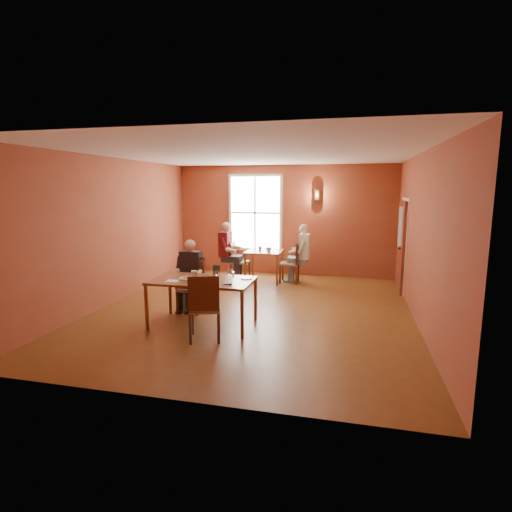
% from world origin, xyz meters
% --- Properties ---
extents(ground, '(6.00, 7.00, 0.01)m').
position_xyz_m(ground, '(0.00, 0.00, 0.00)').
color(ground, brown).
rests_on(ground, ground).
extents(wall_back, '(6.00, 0.04, 3.00)m').
position_xyz_m(wall_back, '(0.00, 3.50, 1.50)').
color(wall_back, brown).
rests_on(wall_back, ground).
extents(wall_front, '(6.00, 0.04, 3.00)m').
position_xyz_m(wall_front, '(0.00, -3.50, 1.50)').
color(wall_front, brown).
rests_on(wall_front, ground).
extents(wall_left, '(0.04, 7.00, 3.00)m').
position_xyz_m(wall_left, '(-3.00, 0.00, 1.50)').
color(wall_left, brown).
rests_on(wall_left, ground).
extents(wall_right, '(0.04, 7.00, 3.00)m').
position_xyz_m(wall_right, '(3.00, 0.00, 1.50)').
color(wall_right, brown).
rests_on(wall_right, ground).
extents(ceiling, '(6.00, 7.00, 0.04)m').
position_xyz_m(ceiling, '(0.00, 0.00, 3.00)').
color(ceiling, white).
rests_on(ceiling, wall_back).
extents(window, '(1.36, 0.10, 1.96)m').
position_xyz_m(window, '(-0.80, 3.45, 1.70)').
color(window, white).
rests_on(window, wall_back).
extents(door, '(0.12, 1.04, 2.10)m').
position_xyz_m(door, '(2.94, 2.30, 1.05)').
color(door, maroon).
rests_on(door, ground).
extents(wall_sconce, '(0.16, 0.16, 0.28)m').
position_xyz_m(wall_sconce, '(0.90, 3.40, 2.20)').
color(wall_sconce, brown).
rests_on(wall_sconce, wall_back).
extents(main_table, '(1.75, 0.98, 0.82)m').
position_xyz_m(main_table, '(-0.65, -1.05, 0.41)').
color(main_table, brown).
rests_on(main_table, ground).
extents(chair_diner_main, '(0.43, 0.43, 0.98)m').
position_xyz_m(chair_diner_main, '(-1.15, -0.40, 0.49)').
color(chair_diner_main, brown).
rests_on(chair_diner_main, ground).
extents(diner_main, '(0.53, 0.53, 1.34)m').
position_xyz_m(diner_main, '(-1.15, -0.43, 0.67)').
color(diner_main, '#36251A').
rests_on(diner_main, ground).
extents(chair_empty, '(0.60, 0.60, 1.07)m').
position_xyz_m(chair_empty, '(-0.38, -1.66, 0.54)').
color(chair_empty, '#512310').
rests_on(chair_empty, ground).
extents(plate_food, '(0.40, 0.40, 0.04)m').
position_xyz_m(plate_food, '(-0.92, -1.07, 0.84)').
color(plate_food, white).
rests_on(plate_food, main_table).
extents(sandwich, '(0.13, 0.12, 0.12)m').
position_xyz_m(sandwich, '(-0.82, -1.01, 0.88)').
color(sandwich, tan).
rests_on(sandwich, main_table).
extents(goblet_a, '(0.09, 0.09, 0.19)m').
position_xyz_m(goblet_a, '(-0.19, -0.93, 0.92)').
color(goblet_a, white).
rests_on(goblet_a, main_table).
extents(goblet_b, '(0.09, 0.09, 0.20)m').
position_xyz_m(goblet_b, '(-0.08, -1.17, 0.92)').
color(goblet_b, white).
rests_on(goblet_b, main_table).
extents(goblet_c, '(0.10, 0.10, 0.22)m').
position_xyz_m(goblet_c, '(-0.31, -1.23, 0.93)').
color(goblet_c, white).
rests_on(goblet_c, main_table).
extents(menu_stand, '(0.13, 0.08, 0.20)m').
position_xyz_m(menu_stand, '(-0.50, -0.75, 0.92)').
color(menu_stand, '#213526').
rests_on(menu_stand, main_table).
extents(knife, '(0.21, 0.13, 0.00)m').
position_xyz_m(knife, '(-0.73, -1.32, 0.82)').
color(knife, silver).
rests_on(knife, main_table).
extents(napkin, '(0.22, 0.22, 0.01)m').
position_xyz_m(napkin, '(-1.10, -1.29, 0.82)').
color(napkin, white).
rests_on(napkin, main_table).
extents(side_plate, '(0.26, 0.26, 0.02)m').
position_xyz_m(side_plate, '(0.07, -0.81, 0.83)').
color(side_plate, white).
rests_on(side_plate, main_table).
extents(sunglasses, '(0.14, 0.06, 0.02)m').
position_xyz_m(sunglasses, '(-0.11, -1.32, 0.83)').
color(sunglasses, black).
rests_on(sunglasses, main_table).
extents(second_table, '(0.90, 0.90, 0.79)m').
position_xyz_m(second_table, '(-0.33, 2.51, 0.40)').
color(second_table, brown).
rests_on(second_table, ground).
extents(chair_diner_white, '(0.45, 0.45, 1.02)m').
position_xyz_m(chair_diner_white, '(0.32, 2.51, 0.51)').
color(chair_diner_white, '#4E2B17').
rests_on(chair_diner_white, ground).
extents(diner_white, '(0.57, 0.57, 1.43)m').
position_xyz_m(diner_white, '(0.35, 2.51, 0.72)').
color(diner_white, silver).
rests_on(diner_white, ground).
extents(chair_diner_maroon, '(0.44, 0.44, 0.99)m').
position_xyz_m(chair_diner_maroon, '(-0.98, 2.51, 0.50)').
color(chair_diner_maroon, brown).
rests_on(chair_diner_maroon, ground).
extents(diner_maroon, '(0.59, 0.59, 1.46)m').
position_xyz_m(diner_maroon, '(-1.01, 2.51, 0.73)').
color(diner_maroon, '#500F13').
rests_on(diner_maroon, ground).
extents(cup_a, '(0.17, 0.17, 0.11)m').
position_xyz_m(cup_a, '(-0.20, 2.41, 0.85)').
color(cup_a, white).
rests_on(cup_a, second_table).
extents(cup_b, '(0.13, 0.13, 0.10)m').
position_xyz_m(cup_b, '(-0.47, 2.63, 0.84)').
color(cup_b, silver).
rests_on(cup_b, second_table).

